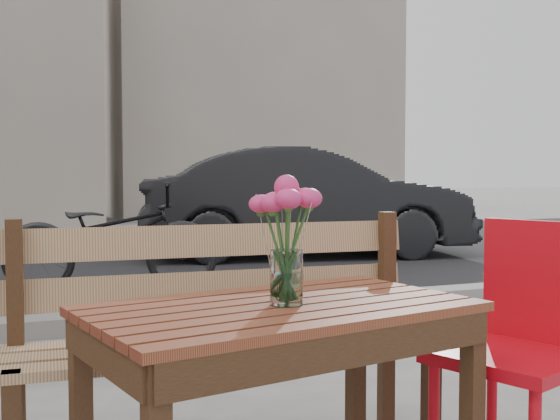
# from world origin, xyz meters

# --- Properties ---
(street) EXTENTS (30.00, 8.12, 0.12)m
(street) POSITION_xyz_m (0.00, 5.06, 0.03)
(street) COLOR black
(street) RESTS_ON ground
(backdrop_buildings) EXTENTS (15.50, 4.00, 8.00)m
(backdrop_buildings) POSITION_xyz_m (0.17, 14.40, 3.60)
(backdrop_buildings) COLOR gray
(backdrop_buildings) RESTS_ON ground
(main_table) EXTENTS (1.19, 0.83, 0.67)m
(main_table) POSITION_xyz_m (-0.19, 0.14, 0.56)
(main_table) COLOR #5D2118
(main_table) RESTS_ON ground
(main_bench) EXTENTS (1.50, 0.52, 0.92)m
(main_bench) POSITION_xyz_m (-0.23, 0.61, 0.56)
(main_bench) COLOR #8B6148
(main_bench) RESTS_ON ground
(red_chair) EXTENTS (0.56, 0.56, 0.88)m
(red_chair) POSITION_xyz_m (0.68, 0.13, 0.51)
(red_chair) COLOR red
(red_chair) RESTS_ON ground
(main_vase) EXTENTS (0.20, 0.20, 0.37)m
(main_vase) POSITION_xyz_m (-0.18, 0.13, 0.90)
(main_vase) COLOR white
(main_vase) RESTS_ON main_table
(parked_car) EXTENTS (4.31, 2.21, 1.35)m
(parked_car) POSITION_xyz_m (2.61, 6.35, 0.68)
(parked_car) COLOR black
(parked_car) RESTS_ON ground
(bicycle) EXTENTS (1.95, 1.08, 0.97)m
(bicycle) POSITION_xyz_m (-0.05, 4.49, 0.49)
(bicycle) COLOR black
(bicycle) RESTS_ON ground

